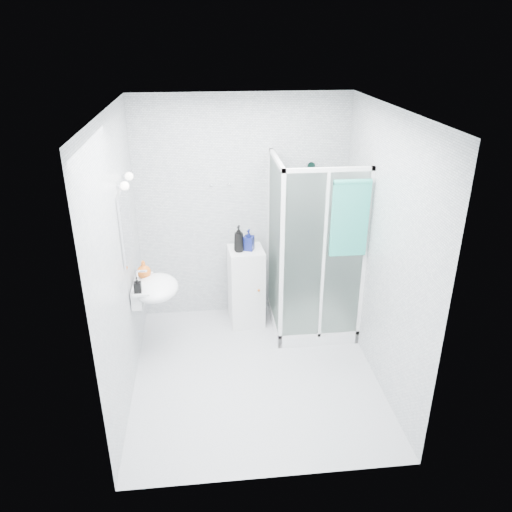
{
  "coord_description": "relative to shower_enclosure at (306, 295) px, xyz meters",
  "views": [
    {
      "loc": [
        -0.43,
        -4.09,
        3.19
      ],
      "look_at": [
        0.05,
        0.35,
        1.15
      ],
      "focal_mm": 35.0,
      "sensor_mm": 36.0,
      "label": 1
    }
  ],
  "objects": [
    {
      "name": "wall_basin",
      "position": [
        -1.66,
        -0.32,
        0.35
      ],
      "size": [
        0.46,
        0.56,
        0.35
      ],
      "color": "white",
      "rests_on": "ground"
    },
    {
      "name": "soap_dispenser_black",
      "position": [
        -1.78,
        -0.51,
        0.49
      ],
      "size": [
        0.07,
        0.07,
        0.16
      ],
      "primitive_type": "imported",
      "rotation": [
        0.0,
        0.0,
        0.03
      ],
      "color": "black",
      "rests_on": "wall_basin"
    },
    {
      "name": "storage_cabinet",
      "position": [
        -0.66,
        0.24,
        0.02
      ],
      "size": [
        0.41,
        0.43,
        0.94
      ],
      "rotation": [
        0.0,
        0.0,
        0.07
      ],
      "color": "white",
      "rests_on": "ground"
    },
    {
      "name": "shampoo_bottle_b",
      "position": [
        -0.63,
        0.23,
        0.61
      ],
      "size": [
        0.14,
        0.14,
        0.24
      ],
      "primitive_type": "imported",
      "rotation": [
        0.0,
        0.0,
        -0.39
      ],
      "color": "navy",
      "rests_on": "storage_cabinet"
    },
    {
      "name": "wall_hooks",
      "position": [
        -0.92,
        0.49,
        1.17
      ],
      "size": [
        0.23,
        0.06,
        0.03
      ],
      "color": "silver",
      "rests_on": "room"
    },
    {
      "name": "hand_towel",
      "position": [
        0.31,
        -0.4,
        1.07
      ],
      "size": [
        0.37,
        0.05,
        0.78
      ],
      "color": "teal",
      "rests_on": "shower_enclosure"
    },
    {
      "name": "room",
      "position": [
        -0.67,
        -0.77,
        0.85
      ],
      "size": [
        2.4,
        2.6,
        2.6
      ],
      "color": "silver",
      "rests_on": "ground"
    },
    {
      "name": "soap_dispenser_orange",
      "position": [
        -1.75,
        -0.19,
        0.51
      ],
      "size": [
        0.17,
        0.17,
        0.18
      ],
      "primitive_type": "imported",
      "rotation": [
        0.0,
        0.0,
        -0.23
      ],
      "color": "#C95A17",
      "rests_on": "wall_basin"
    },
    {
      "name": "shampoo_bottle_a",
      "position": [
        -0.74,
        0.2,
        0.64
      ],
      "size": [
        0.15,
        0.15,
        0.3
      ],
      "primitive_type": "imported",
      "rotation": [
        0.0,
        0.0,
        -0.31
      ],
      "color": "black",
      "rests_on": "storage_cabinet"
    },
    {
      "name": "mirror",
      "position": [
        -1.85,
        -0.32,
        1.05
      ],
      "size": [
        0.02,
        0.6,
        0.7
      ],
      "primitive_type": "cube",
      "color": "white",
      "rests_on": "room"
    },
    {
      "name": "vanity_lights",
      "position": [
        -1.8,
        -0.32,
        1.47
      ],
      "size": [
        0.1,
        0.4,
        0.08
      ],
      "color": "silver",
      "rests_on": "room"
    },
    {
      "name": "shower_enclosure",
      "position": [
        0.0,
        0.0,
        0.0
      ],
      "size": [
        0.9,
        0.95,
        2.0
      ],
      "color": "white",
      "rests_on": "ground"
    }
  ]
}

